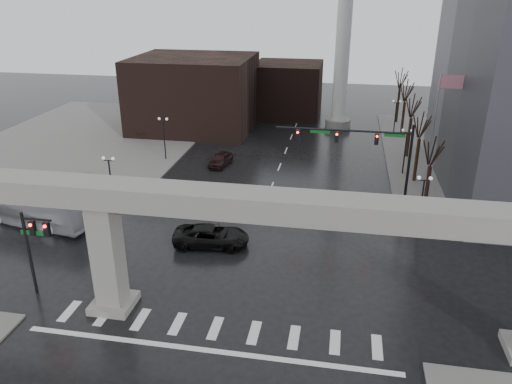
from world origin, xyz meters
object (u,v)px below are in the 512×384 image
at_px(signal_mast_arm, 367,146).
at_px(city_bus, 27,204).
at_px(pickup_truck, 211,236).
at_px(far_car, 221,159).

height_order(signal_mast_arm, city_bus, signal_mast_arm).
xyz_separation_m(signal_mast_arm, pickup_truck, (-11.88, -9.86, -5.00)).
relative_size(signal_mast_arm, far_car, 2.84).
xyz_separation_m(pickup_truck, city_bus, (-16.65, 1.24, 0.88)).
bearing_deg(signal_mast_arm, city_bus, -163.18).
height_order(pickup_truck, city_bus, city_bus).
bearing_deg(pickup_truck, city_bus, 79.10).
relative_size(city_bus, far_car, 2.88).
bearing_deg(far_car, signal_mast_arm, -19.31).
xyz_separation_m(city_bus, far_car, (12.89, 17.09, -0.99)).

